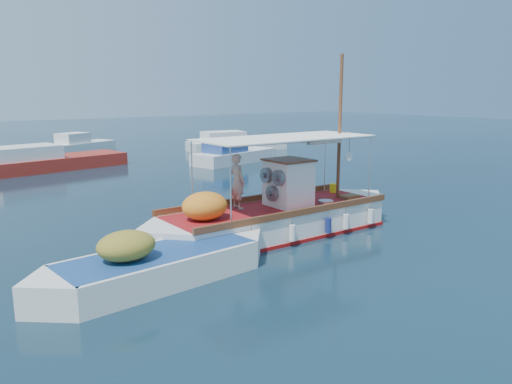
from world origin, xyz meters
TOP-DOWN VIEW (x-y plane):
  - ground at (0.00, 0.00)m, footprint 160.00×160.00m
  - fishing_caique at (0.01, 0.49)m, footprint 10.36×2.94m
  - dinghy at (-5.12, -1.12)m, footprint 6.98×2.43m
  - bg_boat_n at (-2.67, 20.10)m, footprint 9.79×4.39m
  - bg_boat_ne at (8.66, 16.01)m, footprint 6.94×3.83m
  - bg_boat_e at (12.94, 22.24)m, footprint 8.50×3.90m
  - bg_boat_far_n at (2.09, 28.38)m, footprint 5.88×4.10m

SIDE VIEW (x-z plane):
  - ground at x=0.00m, z-range 0.00..0.00m
  - dinghy at x=-5.12m, z-range -0.50..1.21m
  - bg_boat_ne at x=8.66m, z-range -0.41..1.39m
  - bg_boat_e at x=12.94m, z-range -0.41..1.39m
  - bg_boat_far_n at x=2.09m, z-range -0.41..1.39m
  - bg_boat_n at x=-2.67m, z-range -0.41..1.39m
  - fishing_caique at x=0.01m, z-range -2.60..3.72m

